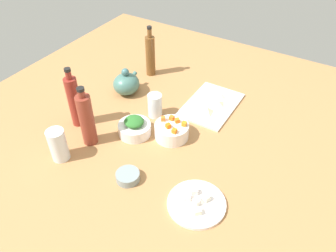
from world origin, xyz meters
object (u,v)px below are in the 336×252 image
Objects in this scene: plate_tofu at (196,204)px; bowl_carrots at (171,131)px; bowl_small_side at (127,176)px; cutting_board at (211,105)px; bottle_2 at (150,55)px; bottle_1 at (74,101)px; bottle_0 at (87,119)px; drinking_glass_1 at (155,105)px; bowl_greens at (135,129)px; teapot at (126,83)px; drinking_glass_0 at (58,145)px.

plate_tofu is 35.38cm from bowl_carrots.
bowl_small_side is at bearing 96.18° from plate_tofu.
plate_tofu is (-53.28, -19.94, 0.10)cm from cutting_board.
bowl_carrots is 51.63cm from bottle_2.
bottle_1 reaches higher than bottle_2.
bottle_0 is (-19.47, 27.00, 8.57)cm from bowl_carrots.
bottle_0 reaches higher than drinking_glass_1.
plate_tofu is 53.36cm from bottle_0.
teapot is at bearing 42.60° from bowl_greens.
plate_tofu is 27.25cm from bowl_small_side.
bottle_0 is 14.39cm from drinking_glass_0.
drinking_glass_0 is (-60.70, 35.70, 6.24)cm from cutting_board.
bowl_small_side is at bearing -151.01° from bowl_greens.
bowl_greens is 1.25× the size of drinking_glass_1.
drinking_glass_0 is at bearing 157.57° from drinking_glass_1.
bowl_carrots is 0.53× the size of bottle_0.
bowl_small_side is at bearing -162.60° from drinking_glass_1.
bowl_small_side is (-56.22, 7.13, 1.08)cm from cutting_board.
drinking_glass_0 is at bearing 148.04° from bowl_greens.
bottle_2 is (65.28, 32.57, 9.59)cm from bowl_small_side.
bottle_0 is at bearing 146.21° from cutting_board.
bowl_greens is 20.64cm from bottle_0.
bottle_2 is 35.86cm from drinking_glass_1.
bowl_greens is 31.07cm from teapot.
bowl_small_side is 29.37cm from drinking_glass_0.
cutting_board is at bearing -33.79° from bottle_0.
bowl_greens is at bearing -137.40° from teapot.
drinking_glass_0 reaches higher than plate_tofu.
cutting_board is 1.13× the size of bottle_1.
bowl_small_side is at bearing -108.87° from bottle_0.
bowl_small_side is 73.58cm from bottle_2.
bowl_greens is at bearing 150.72° from cutting_board.
bottle_1 is 2.04× the size of drinking_glass_0.
bowl_carrots is at bearing -71.50° from bottle_1.
bowl_small_side is 0.59× the size of teapot.
plate_tofu is at bearing -159.48° from cutting_board.
cutting_board is at bearing -102.86° from bottle_2.
teapot reaches higher than plate_tofu.
teapot reaches higher than drinking_glass_1.
cutting_board is 2.20× the size of bowl_carrots.
cutting_board is at bearing -9.92° from bowl_carrots.
bowl_small_side is 0.33× the size of bottle_2.
cutting_board is at bearing 20.52° from plate_tofu.
teapot is at bearing 64.64° from bowl_carrots.
bowl_carrots is (-28.27, 4.95, 2.66)cm from cutting_board.
plate_tofu is 43.57cm from bowl_greens.
bowl_small_side reaches higher than cutting_board.
bottle_0 reaches higher than bowl_carrots.
cutting_board is at bearing -29.28° from bowl_greens.
bottle_0 is (5.55, 51.88, 11.14)cm from plate_tofu.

